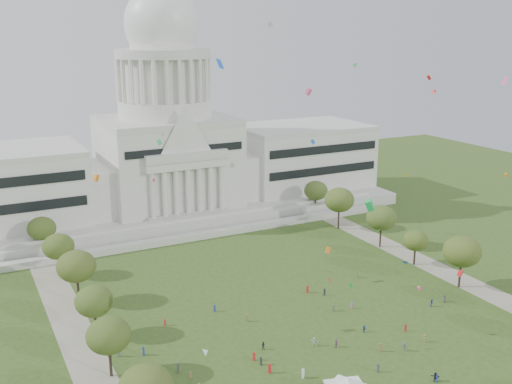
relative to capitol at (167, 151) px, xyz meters
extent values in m
plane|color=#344C1D|center=(0.00, -113.59, -22.30)|extent=(400.00, 400.00, 0.00)
cube|color=beige|center=(0.00, 1.41, -20.30)|extent=(160.00, 60.00, 4.00)
cube|color=beige|center=(0.00, -31.59, -21.30)|extent=(130.00, 3.00, 2.00)
cube|color=beige|center=(0.00, -23.59, -19.80)|extent=(140.00, 3.00, 5.00)
cube|color=silver|center=(-55.00, 0.41, -7.30)|extent=(50.00, 34.00, 22.00)
cube|color=silver|center=(55.00, 0.41, -7.30)|extent=(50.00, 34.00, 22.00)
cube|color=silver|center=(-27.00, -1.59, -10.30)|extent=(12.00, 26.00, 16.00)
cube|color=silver|center=(27.00, -1.59, -10.30)|extent=(12.00, 26.00, 16.00)
cube|color=silver|center=(0.00, 0.41, -4.30)|extent=(44.00, 38.00, 28.00)
cube|color=silver|center=(0.00, -19.59, -1.10)|extent=(28.00, 3.00, 2.40)
cube|color=black|center=(-55.00, -16.79, -5.30)|extent=(46.00, 0.40, 11.00)
cube|color=black|center=(55.00, -16.79, -5.30)|extent=(46.00, 0.40, 11.00)
cylinder|color=silver|center=(0.00, 0.41, 15.10)|extent=(32.00, 32.00, 6.00)
cylinder|color=silver|center=(0.00, 0.41, 25.10)|extent=(28.00, 28.00, 14.00)
cylinder|color=beige|center=(0.00, 0.41, 33.60)|extent=(32.40, 32.40, 3.00)
cylinder|color=silver|center=(0.00, 0.41, 39.10)|extent=(22.00, 22.00, 8.00)
ellipsoid|color=white|center=(0.00, 0.41, 43.10)|extent=(25.00, 25.00, 26.20)
cube|color=gray|center=(-48.00, -83.59, -22.28)|extent=(8.00, 160.00, 0.04)
cube|color=gray|center=(48.00, -83.59, -22.28)|extent=(8.00, 160.00, 0.04)
cylinder|color=black|center=(-45.04, -96.29, -19.56)|extent=(0.56, 0.56, 5.47)
ellipsoid|color=#344B17|center=(-45.04, -96.29, -13.77)|extent=(8.42, 8.42, 6.89)
cylinder|color=black|center=(44.17, -96.15, -19.19)|extent=(0.56, 0.56, 6.20)
ellipsoid|color=#3E5017|center=(44.17, -96.15, -12.62)|extent=(9.55, 9.55, 7.82)
cylinder|color=black|center=(-44.09, -79.67, -19.66)|extent=(0.56, 0.56, 5.27)
ellipsoid|color=#344D18|center=(-44.09, -79.67, -14.07)|extent=(8.12, 8.12, 6.65)
cylinder|color=black|center=(44.40, -79.10, -20.02)|extent=(0.56, 0.56, 4.56)
ellipsoid|color=#3A4F16|center=(44.40, -79.10, -15.19)|extent=(7.01, 7.01, 5.74)
cylinder|color=black|center=(-44.08, -61.17, -19.28)|extent=(0.56, 0.56, 6.03)
ellipsoid|color=#3C4C1A|center=(-44.08, -61.17, -12.89)|extent=(9.29, 9.29, 7.60)
cylinder|color=black|center=(44.76, -63.55, -19.31)|extent=(0.56, 0.56, 5.97)
ellipsoid|color=#364C1A|center=(44.76, -63.55, -12.99)|extent=(9.19, 9.19, 7.52)
cylinder|color=black|center=(-45.22, -42.58, -19.59)|extent=(0.56, 0.56, 5.41)
ellipsoid|color=#354E17|center=(-45.22, -42.58, -13.86)|extent=(8.33, 8.33, 6.81)
cylinder|color=black|center=(43.49, -43.40, -19.11)|extent=(0.56, 0.56, 6.37)
ellipsoid|color=#3C501C|center=(43.49, -43.40, -12.35)|extent=(9.82, 9.82, 8.03)
cylinder|color=black|center=(-46.87, -24.45, -19.64)|extent=(0.56, 0.56, 5.32)
ellipsoid|color=#314715|center=(-46.87, -24.45, -14.00)|extent=(8.19, 8.19, 6.70)
cylinder|color=black|center=(45.96, -25.46, -19.56)|extent=(0.56, 0.56, 5.47)
ellipsoid|color=#384F1E|center=(45.96, -25.46, -13.77)|extent=(8.42, 8.42, 6.89)
cylinder|color=#4C4C4C|center=(-7.25, -120.58, -20.91)|extent=(0.12, 0.12, 2.77)
pyramid|color=white|center=(-10.35, -123.69, -18.19)|extent=(11.49, 11.49, 2.22)
imported|color=#4C4C51|center=(34.53, -100.94, -21.37)|extent=(0.92, 1.07, 1.85)
imported|color=navy|center=(30.08, -101.49, -21.38)|extent=(1.00, 1.03, 1.83)
imported|color=#4C4C51|center=(10.51, -114.56, -21.30)|extent=(1.26, 1.44, 2.00)
imported|color=#994C8C|center=(-1.01, -106.86, -21.36)|extent=(0.62, 1.11, 1.87)
imported|color=silver|center=(-4.75, -104.42, -21.30)|extent=(1.74, 1.90, 2.00)
imported|color=navy|center=(8.50, -125.93, -21.47)|extent=(0.80, 0.94, 1.64)
imported|color=#26262B|center=(-14.84, -100.74, -21.42)|extent=(0.99, 0.94, 1.75)
imported|color=olive|center=(16.85, -113.59, -21.41)|extent=(1.12, 1.28, 1.77)
imported|color=navy|center=(8.07, -104.35, -21.45)|extent=(0.84, 1.11, 1.68)
imported|color=#26262B|center=(8.37, -125.69, -21.37)|extent=(1.74, 1.66, 1.86)
cube|color=olive|center=(6.08, -112.46, -21.35)|extent=(0.59, 0.53, 1.89)
cube|color=#33723F|center=(24.67, -79.50, -21.49)|extent=(0.49, 0.48, 1.61)
cube|color=#B21E1E|center=(-29.49, -81.80, -21.50)|extent=(0.30, 0.45, 1.60)
cube|color=navy|center=(-16.89, -80.38, -21.49)|extent=(0.46, 0.50, 1.62)
cube|color=#4C4C51|center=(-42.00, -90.06, -21.39)|extent=(0.52, 0.57, 1.82)
cube|color=silver|center=(-13.03, -113.49, -21.34)|extent=(0.55, 0.59, 1.90)
cube|color=#26262B|center=(10.85, -84.63, -21.41)|extent=(0.55, 0.48, 1.77)
cube|color=#994C8C|center=(12.51, -93.63, -21.53)|extent=(0.37, 0.46, 1.53)
cube|color=#B21E1E|center=(16.41, -108.07, -21.51)|extent=(0.49, 0.45, 1.58)
cube|color=olive|center=(-12.30, -88.27, -21.41)|extent=(0.47, 0.55, 1.77)
cube|color=#B21E1E|center=(-17.81, -109.12, -21.34)|extent=(0.55, 0.59, 1.91)
cube|color=#4C4C51|center=(0.82, -118.32, -21.41)|extent=(0.55, 0.46, 1.76)
cube|color=#26262B|center=(-17.98, -105.80, -21.45)|extent=(0.28, 0.45, 1.68)
cube|color=#4C4C51|center=(7.93, -92.91, -21.51)|extent=(0.39, 0.48, 1.57)
cube|color=#B21E1E|center=(7.88, -81.46, -21.35)|extent=(0.58, 0.57, 1.90)
cube|color=#B21E1E|center=(-18.41, -103.68, -21.42)|extent=(0.48, 0.55, 1.76)
cube|color=olive|center=(-31.91, -103.95, -21.55)|extent=(0.46, 0.38, 1.48)
cube|color=#4C4C51|center=(-33.25, -100.91, -21.34)|extent=(0.54, 0.60, 1.91)
cube|color=navy|center=(-37.37, -91.78, -21.36)|extent=(0.35, 0.52, 1.87)
camera|label=1|loc=(-66.38, -198.26, 41.03)|focal=42.00mm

